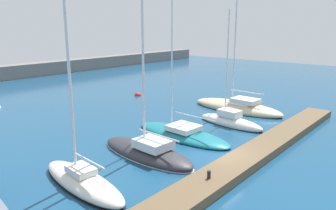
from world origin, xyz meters
name	(u,v)px	position (x,y,z in m)	size (l,w,h in m)	color
ground_plane	(222,161)	(0.00, 0.00, 0.00)	(120.00, 120.00, 0.00)	navy
dock_pier	(241,162)	(0.00, -1.40, 0.28)	(32.68, 2.15, 0.57)	brown
sailboat_ivory_second	(82,180)	(-8.14, 4.02, 0.41)	(2.64, 7.57, 13.40)	silver
sailboat_charcoal_third	(147,151)	(-2.59, 4.37, 0.35)	(3.09, 8.26, 14.74)	#2D2D33
sailboat_teal_fourth	(182,133)	(2.21, 5.06, 0.23)	(3.50, 9.27, 14.70)	#19707F
sailboat_white_fifth	(230,122)	(7.43, 3.63, 0.32)	(2.32, 6.63, 10.40)	white
sailboat_sand_sixth	(237,106)	(12.67, 5.82, 0.37)	(3.72, 10.28, 20.92)	beige
mooring_buoy_red	(138,96)	(10.92, 18.93, 0.00)	(0.85, 0.85, 0.85)	red
dock_bollard	(209,175)	(-3.69, -1.40, 0.79)	(0.20, 0.20, 0.44)	black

